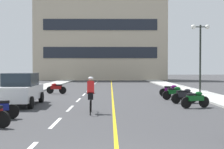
% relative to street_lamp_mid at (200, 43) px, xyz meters
% --- Properties ---
extents(ground_plane, '(140.00, 140.00, 0.00)m').
position_rel_street_lamp_mid_xyz_m(ground_plane, '(-7.16, 3.26, -4.04)').
color(ground_plane, '#38383A').
extents(curb_left, '(2.40, 72.00, 0.12)m').
position_rel_street_lamp_mid_xyz_m(curb_left, '(-14.36, 6.26, -3.98)').
color(curb_left, '#A8A8A3').
rests_on(curb_left, ground).
extents(curb_right, '(2.40, 72.00, 0.12)m').
position_rel_street_lamp_mid_xyz_m(curb_right, '(0.04, 6.26, -3.98)').
color(curb_right, '#A8A8A3').
rests_on(curb_right, ground).
extents(lane_dash_1, '(0.14, 2.20, 0.01)m').
position_rel_street_lamp_mid_xyz_m(lane_dash_1, '(-9.16, -11.74, -4.03)').
color(lane_dash_1, silver).
rests_on(lane_dash_1, ground).
extents(lane_dash_2, '(0.14, 2.20, 0.01)m').
position_rel_street_lamp_mid_xyz_m(lane_dash_2, '(-9.16, -7.74, -4.03)').
color(lane_dash_2, silver).
rests_on(lane_dash_2, ground).
extents(lane_dash_3, '(0.14, 2.20, 0.01)m').
position_rel_street_lamp_mid_xyz_m(lane_dash_3, '(-9.16, -3.74, -4.03)').
color(lane_dash_3, silver).
rests_on(lane_dash_3, ground).
extents(lane_dash_4, '(0.14, 2.20, 0.01)m').
position_rel_street_lamp_mid_xyz_m(lane_dash_4, '(-9.16, 0.26, -4.03)').
color(lane_dash_4, silver).
rests_on(lane_dash_4, ground).
extents(lane_dash_5, '(0.14, 2.20, 0.01)m').
position_rel_street_lamp_mid_xyz_m(lane_dash_5, '(-9.16, 4.26, -4.03)').
color(lane_dash_5, silver).
rests_on(lane_dash_5, ground).
extents(lane_dash_6, '(0.14, 2.20, 0.01)m').
position_rel_street_lamp_mid_xyz_m(lane_dash_6, '(-9.16, 8.26, -4.03)').
color(lane_dash_6, silver).
rests_on(lane_dash_6, ground).
extents(lane_dash_7, '(0.14, 2.20, 0.01)m').
position_rel_street_lamp_mid_xyz_m(lane_dash_7, '(-9.16, 12.26, -4.03)').
color(lane_dash_7, silver).
rests_on(lane_dash_7, ground).
extents(lane_dash_8, '(0.14, 2.20, 0.01)m').
position_rel_street_lamp_mid_xyz_m(lane_dash_8, '(-9.16, 16.26, -4.03)').
color(lane_dash_8, silver).
rests_on(lane_dash_8, ground).
extents(lane_dash_9, '(0.14, 2.20, 0.01)m').
position_rel_street_lamp_mid_xyz_m(lane_dash_9, '(-9.16, 20.26, -4.03)').
color(lane_dash_9, silver).
rests_on(lane_dash_9, ground).
extents(lane_dash_10, '(0.14, 2.20, 0.01)m').
position_rel_street_lamp_mid_xyz_m(lane_dash_10, '(-9.16, 24.26, -4.03)').
color(lane_dash_10, silver).
rests_on(lane_dash_10, ground).
extents(lane_dash_11, '(0.14, 2.20, 0.01)m').
position_rel_street_lamp_mid_xyz_m(lane_dash_11, '(-9.16, 28.26, -4.03)').
color(lane_dash_11, silver).
rests_on(lane_dash_11, ground).
extents(centre_line_yellow, '(0.12, 66.00, 0.01)m').
position_rel_street_lamp_mid_xyz_m(centre_line_yellow, '(-6.91, 6.26, -4.03)').
color(centre_line_yellow, gold).
rests_on(centre_line_yellow, ground).
extents(office_building, '(23.27, 6.39, 15.97)m').
position_rel_street_lamp_mid_xyz_m(office_building, '(-8.78, 30.39, 3.95)').
color(office_building, '#BCAD93').
rests_on(office_building, ground).
extents(street_lamp_mid, '(1.46, 0.36, 5.39)m').
position_rel_street_lamp_mid_xyz_m(street_lamp_mid, '(0.00, 0.00, 0.00)').
color(street_lamp_mid, black).
rests_on(street_lamp_mid, curb_right).
extents(parked_car_near, '(2.07, 4.27, 1.82)m').
position_rel_street_lamp_mid_xyz_m(parked_car_near, '(-12.07, -6.51, -3.12)').
color(parked_car_near, black).
rests_on(parked_car_near, ground).
extents(motorcycle_3, '(1.64, 0.78, 0.92)m').
position_rel_street_lamp_mid_xyz_m(motorcycle_3, '(-2.59, -7.58, -3.56)').
color(motorcycle_3, black).
rests_on(motorcycle_3, ground).
extents(motorcycle_4, '(1.66, 0.72, 0.92)m').
position_rel_street_lamp_mid_xyz_m(motorcycle_4, '(-2.64, -5.53, -3.56)').
color(motorcycle_4, black).
rests_on(motorcycle_4, ground).
extents(motorcycle_5, '(1.69, 0.61, 0.92)m').
position_rel_street_lamp_mid_xyz_m(motorcycle_5, '(-2.78, -3.51, -3.56)').
color(motorcycle_5, black).
rests_on(motorcycle_5, ground).
extents(motorcycle_6, '(1.65, 0.75, 0.92)m').
position_rel_street_lamp_mid_xyz_m(motorcycle_6, '(-2.60, -1.54, -3.56)').
color(motorcycle_6, black).
rests_on(motorcycle_6, ground).
extents(motorcycle_7, '(1.68, 0.65, 0.92)m').
position_rel_street_lamp_mid_xyz_m(motorcycle_7, '(-11.50, 1.00, -3.56)').
color(motorcycle_7, black).
rests_on(motorcycle_7, ground).
extents(cyclist_rider, '(0.42, 1.77, 1.71)m').
position_rel_street_lamp_mid_xyz_m(cyclist_rider, '(-7.98, -9.31, -3.15)').
color(cyclist_rider, black).
rests_on(cyclist_rider, ground).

